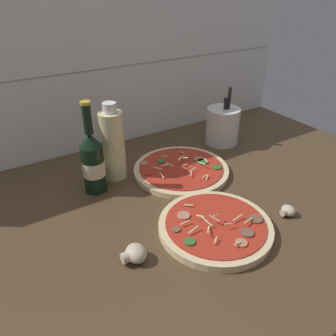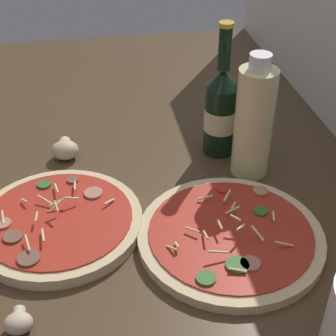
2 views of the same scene
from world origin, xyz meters
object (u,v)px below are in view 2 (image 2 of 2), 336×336
Objects in this scene: mushroom_left at (65,149)px; oil_bottle at (254,121)px; mushroom_right at (18,322)px; pizza_far at (230,236)px; beer_bottle at (221,110)px; pizza_near at (59,222)px.

oil_bottle is at bearing 72.98° from mushroom_left.
mushroom_left is at bearing -107.02° from oil_bottle.
oil_bottle reaches higher than mushroom_right.
pizza_far is at bearing -25.57° from oil_bottle.
beer_bottle is 6.57× the size of mushroom_right.
pizza_far is 22.79cm from oil_bottle.
beer_bottle is (-18.29, 31.99, 8.19)cm from pizza_near.
mushroom_left is (-10.59, -34.60, -9.00)cm from oil_bottle.
pizza_near is 4.93× the size of mushroom_left.
pizza_far is 7.38× the size of mushroom_right.
mushroom_right is (11.65, -32.36, 0.38)cm from pizza_far.
pizza_near is 28.29cm from pizza_far.
pizza_far is 1.26× the size of oil_bottle.
oil_bottle is 51.96cm from mushroom_right.
pizza_far is at bearing -10.47° from beer_bottle.
pizza_far is 1.12× the size of beer_bottle.
mushroom_right is at bearing -14.90° from pizza_near.
mushroom_left reaches higher than mushroom_right.
mushroom_right is at bearing -44.42° from beer_bottle.
mushroom_left is (-29.11, -25.73, 0.90)cm from pizza_far.
pizza_near is 0.93× the size of pizza_far.
pizza_near reaches higher than mushroom_left.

